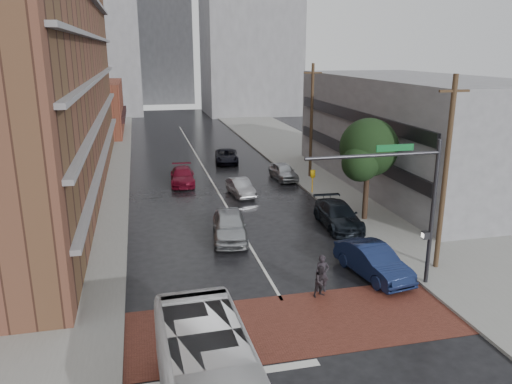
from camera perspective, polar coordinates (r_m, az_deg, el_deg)
name	(u,v)px	position (r m, az deg, el deg)	size (l,w,h in m)	color
ground	(299,330)	(21.34, 4.95, -15.39)	(160.00, 160.00, 0.00)	black
crosswalk	(295,323)	(21.74, 4.53, -14.71)	(14.00, 5.00, 0.02)	brown
sidewalk_west	(74,188)	(44.03, -20.12, 0.48)	(9.00, 90.00, 0.15)	gray
sidewalk_east	(334,173)	(47.01, 8.87, 2.21)	(9.00, 90.00, 0.15)	gray
apartment_block	(16,8)	(42.16, -25.71, 18.44)	(10.00, 44.00, 28.00)	brown
storefront_west	(92,108)	(71.93, -18.28, 9.10)	(8.00, 16.00, 7.00)	brown
building_east	(415,132)	(43.97, 17.67, 6.59)	(11.00, 26.00, 9.00)	gray
distant_tower_west	(84,20)	(95.74, -19.05, 18.07)	(18.00, 16.00, 32.00)	gray
distant_tower_east	(250,8)	(91.72, -0.72, 20.27)	(16.00, 14.00, 36.00)	gray
distant_tower_center	(162,45)	(112.42, -10.66, 16.15)	(12.00, 10.00, 24.00)	gray
street_tree	(369,151)	(33.26, 12.74, 4.55)	(4.20, 4.10, 6.90)	#332319
signal_mast	(406,194)	(23.85, 16.81, -0.19)	(6.50, 0.30, 7.20)	#2D2D33
utility_pole_near	(445,174)	(26.52, 20.83, 1.94)	(1.60, 0.26, 10.00)	#473321
utility_pole_far	(311,121)	(44.20, 6.36, 8.12)	(1.60, 0.26, 10.00)	#473321
pedestrian_a	(322,274)	(24.03, 7.56, -9.23)	(0.67, 0.44, 1.83)	black
pedestrian_b	(321,281)	(23.63, 7.46, -10.08)	(0.74, 0.58, 1.52)	black
car_travel_a	(230,226)	(30.20, -3.04, -3.86)	(2.03, 5.05, 1.72)	#A3A6AA
car_travel_b	(241,187)	(39.23, -1.78, 0.54)	(1.40, 4.02, 1.32)	#93959A
car_travel_c	(182,176)	(43.06, -8.40, 1.83)	(1.98, 4.88, 1.42)	maroon
suv_travel	(227,156)	(50.89, -3.39, 4.12)	(2.25, 4.87, 1.35)	black
car_parked_near	(373,261)	(26.09, 13.24, -7.69)	(1.71, 4.90, 1.61)	#131E43
car_parked_mid	(338,215)	(32.72, 9.37, -2.63)	(2.17, 5.34, 1.55)	black
car_parked_far	(283,171)	(44.20, 3.15, 2.37)	(1.71, 4.26, 1.45)	#B6BABF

